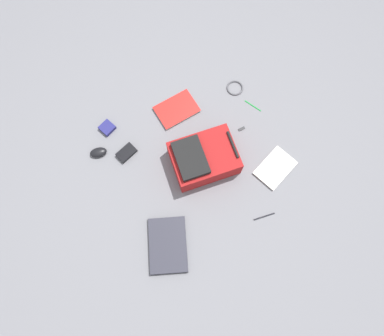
% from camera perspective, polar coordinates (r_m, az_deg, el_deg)
% --- Properties ---
extents(ground_plane, '(3.90, 3.90, 0.00)m').
position_cam_1_polar(ground_plane, '(2.27, 0.49, 0.28)').
color(ground_plane, slate).
extents(backpack, '(0.38, 0.46, 0.19)m').
position_cam_1_polar(backpack, '(2.20, 1.81, 1.60)').
color(backpack, maroon).
rests_on(backpack, ground_plane).
extents(laptop, '(0.40, 0.36, 0.03)m').
position_cam_1_polar(laptop, '(2.16, -3.95, -12.34)').
color(laptop, '#24242C').
rests_on(laptop, ground_plane).
extents(book_comic, '(0.23, 0.29, 0.02)m').
position_cam_1_polar(book_comic, '(2.32, 13.32, -0.00)').
color(book_comic, silver).
rests_on(book_comic, ground_plane).
extents(book_manual, '(0.20, 0.28, 0.02)m').
position_cam_1_polar(book_manual, '(2.41, -2.50, 9.47)').
color(book_manual, silver).
rests_on(book_manual, ground_plane).
extents(computer_mouse, '(0.10, 0.12, 0.04)m').
position_cam_1_polar(computer_mouse, '(2.36, -14.93, 2.47)').
color(computer_mouse, black).
rests_on(computer_mouse, ground_plane).
extents(cable_coil, '(0.11, 0.11, 0.01)m').
position_cam_1_polar(cable_coil, '(2.51, 6.97, 12.76)').
color(cable_coil, '#4C4C51').
rests_on(cable_coil, ground_plane).
extents(power_brick, '(0.10, 0.14, 0.03)m').
position_cam_1_polar(power_brick, '(2.32, -10.58, 2.44)').
color(power_brick, black).
rests_on(power_brick, ground_plane).
extents(pen_black, '(0.04, 0.14, 0.01)m').
position_cam_1_polar(pen_black, '(2.23, 11.63, -7.70)').
color(pen_black, black).
rests_on(pen_black, ground_plane).
extents(pen_blue, '(0.13, 0.05, 0.01)m').
position_cam_1_polar(pen_blue, '(2.46, 9.83, 9.94)').
color(pen_blue, '#198C33').
rests_on(pen_blue, ground_plane).
extents(earbud_pouch, '(0.11, 0.11, 0.03)m').
position_cam_1_polar(earbud_pouch, '(2.41, -13.57, 6.36)').
color(earbud_pouch, navy).
rests_on(earbud_pouch, ground_plane).
extents(usb_stick, '(0.02, 0.05, 0.01)m').
position_cam_1_polar(usb_stick, '(2.38, 8.04, 6.31)').
color(usb_stick, black).
rests_on(usb_stick, ground_plane).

